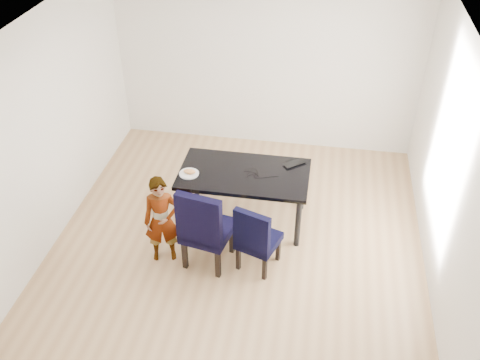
% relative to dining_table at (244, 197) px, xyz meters
% --- Properties ---
extents(floor, '(4.50, 5.00, 0.01)m').
position_rel_dining_table_xyz_m(floor, '(0.00, -0.50, -0.38)').
color(floor, tan).
rests_on(floor, ground).
extents(ceiling, '(4.50, 5.00, 0.01)m').
position_rel_dining_table_xyz_m(ceiling, '(0.00, -0.50, 2.33)').
color(ceiling, white).
rests_on(ceiling, wall_back).
extents(wall_back, '(4.50, 0.01, 2.70)m').
position_rel_dining_table_xyz_m(wall_back, '(0.00, 2.00, 0.98)').
color(wall_back, white).
rests_on(wall_back, ground).
extents(wall_front, '(4.50, 0.01, 2.70)m').
position_rel_dining_table_xyz_m(wall_front, '(0.00, -3.00, 0.98)').
color(wall_front, silver).
rests_on(wall_front, ground).
extents(wall_left, '(0.01, 5.00, 2.70)m').
position_rel_dining_table_xyz_m(wall_left, '(-2.25, -0.50, 0.98)').
color(wall_left, silver).
rests_on(wall_left, ground).
extents(wall_right, '(0.01, 5.00, 2.70)m').
position_rel_dining_table_xyz_m(wall_right, '(2.25, -0.50, 0.98)').
color(wall_right, silver).
rests_on(wall_right, ground).
extents(dining_table, '(1.60, 0.90, 0.75)m').
position_rel_dining_table_xyz_m(dining_table, '(0.00, 0.00, 0.00)').
color(dining_table, black).
rests_on(dining_table, floor).
extents(chair_left, '(0.62, 0.64, 1.09)m').
position_rel_dining_table_xyz_m(chair_left, '(-0.29, -0.80, 0.17)').
color(chair_left, black).
rests_on(chair_left, floor).
extents(chair_right, '(0.55, 0.57, 0.90)m').
position_rel_dining_table_xyz_m(chair_right, '(0.30, -0.78, 0.07)').
color(chair_right, black).
rests_on(chair_right, floor).
extents(child, '(0.47, 0.38, 1.13)m').
position_rel_dining_table_xyz_m(child, '(-0.82, -0.84, 0.19)').
color(child, '#FF6215').
rests_on(child, floor).
extents(plate, '(0.25, 0.25, 0.01)m').
position_rel_dining_table_xyz_m(plate, '(-0.66, -0.14, 0.38)').
color(plate, silver).
rests_on(plate, dining_table).
extents(sandwich, '(0.17, 0.10, 0.06)m').
position_rel_dining_table_xyz_m(sandwich, '(-0.65, -0.15, 0.42)').
color(sandwich, '#C78447').
rests_on(sandwich, plate).
extents(laptop, '(0.35, 0.33, 0.02)m').
position_rel_dining_table_xyz_m(laptop, '(0.57, 0.32, 0.39)').
color(laptop, black).
rests_on(laptop, dining_table).
extents(cable_tangle, '(0.17, 0.17, 0.01)m').
position_rel_dining_table_xyz_m(cable_tangle, '(0.12, -0.07, 0.38)').
color(cable_tangle, black).
rests_on(cable_tangle, dining_table).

